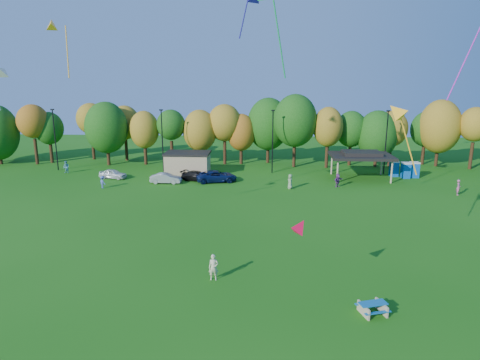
# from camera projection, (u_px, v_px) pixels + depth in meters

# --- Properties ---
(ground) EXTENTS (160.00, 160.00, 0.00)m
(ground) POSITION_uv_depth(u_px,v_px,m) (248.00, 329.00, 23.60)
(ground) COLOR #19600F
(ground) RESTS_ON ground
(tree_line) EXTENTS (93.57, 10.55, 11.15)m
(tree_line) POSITION_uv_depth(u_px,v_px,m) (253.00, 128.00, 66.45)
(tree_line) COLOR black
(tree_line) RESTS_ON ground
(lamp_posts) EXTENTS (64.50, 0.25, 9.09)m
(lamp_posts) POSITION_uv_depth(u_px,v_px,m) (273.00, 139.00, 61.17)
(lamp_posts) COLOR black
(lamp_posts) RESTS_ON ground
(utility_building) EXTENTS (6.30, 4.30, 3.25)m
(utility_building) POSITION_uv_depth(u_px,v_px,m) (188.00, 163.00, 60.65)
(utility_building) COLOR tan
(utility_building) RESTS_ON ground
(pavilion) EXTENTS (8.20, 6.20, 3.77)m
(pavilion) POSITION_uv_depth(u_px,v_px,m) (361.00, 155.00, 58.00)
(pavilion) COLOR tan
(pavilion) RESTS_ON ground
(porta_potties) EXTENTS (3.75, 2.23, 2.18)m
(porta_potties) POSITION_uv_depth(u_px,v_px,m) (405.00, 169.00, 59.28)
(porta_potties) COLOR #0D55B4
(porta_potties) RESTS_ON ground
(picnic_table) EXTENTS (1.96, 1.78, 0.71)m
(picnic_table) POSITION_uv_depth(u_px,v_px,m) (373.00, 307.00, 25.04)
(picnic_table) COLOR tan
(picnic_table) RESTS_ON ground
(kite_flyer) EXTENTS (0.70, 0.49, 1.83)m
(kite_flyer) POSITION_uv_depth(u_px,v_px,m) (214.00, 267.00, 29.16)
(kite_flyer) COLOR beige
(kite_flyer) RESTS_ON ground
(car_a) EXTENTS (4.03, 2.29, 1.29)m
(car_a) POSITION_uv_depth(u_px,v_px,m) (113.00, 174.00, 58.61)
(car_a) COLOR white
(car_a) RESTS_ON ground
(car_b) EXTENTS (4.05, 1.43, 1.33)m
(car_b) POSITION_uv_depth(u_px,v_px,m) (166.00, 178.00, 55.98)
(car_b) COLOR #9E9EA3
(car_b) RESTS_ON ground
(car_c) EXTENTS (5.84, 3.70, 1.50)m
(car_c) POSITION_uv_depth(u_px,v_px,m) (217.00, 176.00, 56.73)
(car_c) COLOR #0D1D50
(car_c) RESTS_ON ground
(car_d) EXTENTS (4.79, 3.12, 1.29)m
(car_d) POSITION_uv_depth(u_px,v_px,m) (197.00, 176.00, 57.31)
(car_d) COLOR black
(car_d) RESTS_ON ground
(far_person_0) EXTENTS (1.16, 1.10, 1.58)m
(far_person_0) POSITION_uv_depth(u_px,v_px,m) (103.00, 182.00, 53.42)
(far_person_0) COLOR #4D61AB
(far_person_0) RESTS_ON ground
(far_person_1) EXTENTS (0.70, 0.97, 1.85)m
(far_person_1) POSITION_uv_depth(u_px,v_px,m) (290.00, 181.00, 53.16)
(far_person_1) COLOR gray
(far_person_1) RESTS_ON ground
(far_person_2) EXTENTS (1.04, 0.92, 1.78)m
(far_person_2) POSITION_uv_depth(u_px,v_px,m) (66.00, 167.00, 61.79)
(far_person_2) COLOR #549EB9
(far_person_2) RESTS_ON ground
(far_person_3) EXTENTS (0.63, 0.78, 1.86)m
(far_person_3) POSITION_uv_depth(u_px,v_px,m) (458.00, 187.00, 50.29)
(far_person_3) COLOR #C75E8E
(far_person_3) RESTS_ON ground
(far_person_4) EXTENTS (1.48, 1.52, 1.73)m
(far_person_4) POSITION_uv_depth(u_px,v_px,m) (338.00, 180.00, 54.05)
(far_person_4) COLOR #7B3682
(far_person_4) RESTS_ON ground
(kite_1) EXTENTS (3.08, 2.37, 5.46)m
(kite_1) POSITION_uv_depth(u_px,v_px,m) (396.00, 112.00, 29.78)
(kite_1) COLOR #F8AA1A
(kite_5) EXTENTS (1.69, 3.15, 5.35)m
(kite_5) POSITION_uv_depth(u_px,v_px,m) (52.00, 25.00, 37.18)
(kite_5) COLOR #FFA71A
(kite_6) EXTENTS (1.61, 1.51, 1.29)m
(kite_6) POSITION_uv_depth(u_px,v_px,m) (300.00, 226.00, 25.20)
(kite_6) COLOR red
(kite_8) EXTENTS (1.12, 2.14, 3.43)m
(kite_8) POSITION_uv_depth(u_px,v_px,m) (0.00, 72.00, 30.64)
(kite_8) COLOR #B4B4B4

